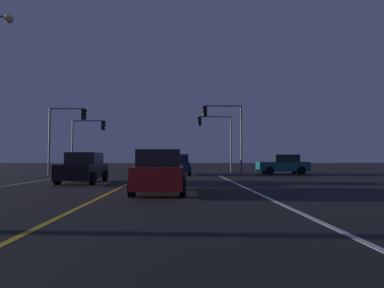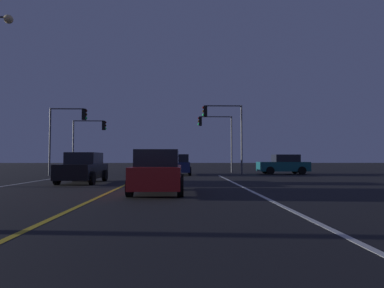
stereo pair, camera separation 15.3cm
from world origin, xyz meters
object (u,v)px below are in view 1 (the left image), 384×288
Objects in this scene: car_oncoming at (84,168)px; car_lead_same_lane at (160,172)px; car_ahead_far at (178,165)px; street_lamp_right_near at (371,8)px; traffic_light_near_right at (223,123)px; traffic_light_far_right at (215,130)px; traffic_light_near_left at (67,125)px; traffic_light_far_left at (89,133)px; car_crossing_side at (283,165)px.

car_lead_same_lane is at bearing 40.15° from car_oncoming.
car_ahead_far and car_oncoming have the same top height.
car_oncoming is 0.54× the size of street_lamp_right_near.
traffic_light_far_right is (-0.08, 5.50, -0.12)m from traffic_light_near_right.
car_lead_same_lane is (-0.62, -14.13, 0.00)m from car_ahead_far.
car_lead_same_lane is (4.61, -5.46, 0.00)m from car_oncoming.
traffic_light_far_right is at bearing 23.76° from traffic_light_near_left.
traffic_light_near_left is at bearing 0.00° from traffic_light_near_right.
street_lamp_right_near reaches higher than car_lead_same_lane.
traffic_light_far_left is (-8.78, 4.77, 2.98)m from car_ahead_far.
street_lamp_right_near is at bearing -133.24° from car_lead_same_lane.
street_lamp_right_near is (1.27, -18.60, 0.83)m from traffic_light_near_right.
traffic_light_far_right is at bearing -12.43° from car_lead_same_lane.
traffic_light_near_left is (-8.33, 13.40, 3.21)m from car_lead_same_lane.
traffic_light_far_left is (0.17, 5.50, -0.22)m from traffic_light_near_left.
car_crossing_side is at bearing 5.54° from traffic_light_near_left.
traffic_light_far_left is (-17.90, 3.75, 2.98)m from car_crossing_side.
traffic_light_far_left is at bearing -165.20° from car_oncoming.
car_lead_same_lane is 0.85× the size of traffic_light_far_left.
traffic_light_far_left is 0.64× the size of street_lamp_right_near.
car_crossing_side is 7.48m from traffic_light_far_right.
car_lead_same_lane is 0.79× the size of traffic_light_near_left.
traffic_light_near_right reaches higher than traffic_light_far_right.
car_ahead_far is 10.43m from traffic_light_far_left.
car_crossing_side and car_lead_same_lane have the same top height.
traffic_light_near_left is (-12.58, 0.00, -0.21)m from traffic_light_near_right.
traffic_light_near_right is (4.25, 13.40, 3.42)m from car_lead_same_lane.
car_lead_same_lane is 8.70m from street_lamp_right_near.
car_oncoming is 0.79× the size of traffic_light_near_left.
car_ahead_far and car_lead_same_lane have the same top height.
traffic_light_far_left is at bearing -23.90° from traffic_light_near_right.
car_ahead_far is 6.80m from traffic_light_far_right.
traffic_light_near_left reaches higher than car_oncoming.
street_lamp_right_near is (4.91, -19.32, 4.25)m from car_ahead_far.
street_lamp_right_near is at bearing -60.41° from traffic_light_far_left.
traffic_light_near_left is (-3.72, 7.94, 3.21)m from car_oncoming.
traffic_light_near_right is at bearing 0.00° from traffic_light_near_left.
traffic_light_near_right reaches higher than car_lead_same_lane.
street_lamp_right_near is (10.13, -10.66, 4.25)m from car_oncoming.
traffic_light_near_left is (-8.95, -0.73, 3.21)m from car_ahead_far.
traffic_light_far_left reaches higher than car_ahead_far.
car_ahead_far is at bearing 4.65° from traffic_light_near_left.
street_lamp_right_near reaches higher than traffic_light_far_left.
traffic_light_near_right reaches higher than traffic_light_near_left.
traffic_light_far_left is (-12.41, 5.50, -0.44)m from traffic_light_near_right.
traffic_light_near_left is 5.51m from traffic_light_far_left.
traffic_light_near_left is at bearing 31.85° from car_lead_same_lane.
car_crossing_side is at bearing -83.58° from car_ahead_far.
car_ahead_far is 1.00× the size of car_oncoming.
car_lead_same_lane is at bearing -58.15° from traffic_light_near_left.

